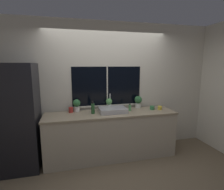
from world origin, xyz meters
TOP-DOWN VIEW (x-y plane):
  - ground_plane at (0.00, 0.00)m, footprint 14.00×14.00m
  - wall_back at (0.00, 0.69)m, footprint 8.00×0.09m
  - wall_right at (2.34, 1.50)m, footprint 0.06×7.00m
  - counter at (0.00, 0.31)m, footprint 2.55×0.65m
  - refrigerator at (-1.69, 0.31)m, footprint 0.73×0.69m
  - sink at (0.04, 0.34)m, footprint 0.53×0.44m
  - potted_plant_left at (-0.65, 0.55)m, footprint 0.15×0.15m
  - potted_plant_center at (0.01, 0.55)m, footprint 0.13×0.13m
  - potted_plant_right at (0.66, 0.55)m, footprint 0.16×0.16m
  - soap_bottle at (0.41, 0.36)m, footprint 0.05×0.05m
  - bottle_tall at (-0.35, 0.33)m, footprint 0.07×0.07m
  - mug_red at (-0.76, 0.52)m, footprint 0.09×0.09m
  - mug_green at (0.89, 0.34)m, footprint 0.09×0.09m
  - mug_yellow at (1.04, 0.30)m, footprint 0.09×0.09m

SIDE VIEW (x-z plane):
  - ground_plane at x=0.00m, z-range 0.00..0.00m
  - counter at x=0.00m, z-range 0.00..0.91m
  - refrigerator at x=-1.69m, z-range 0.00..1.86m
  - mug_green at x=0.89m, z-range 0.91..0.98m
  - mug_yellow at x=1.04m, z-range 0.91..0.98m
  - sink at x=0.04m, z-range 0.79..1.12m
  - mug_red at x=-0.76m, z-range 0.91..1.01m
  - soap_bottle at x=0.41m, z-range 0.90..1.06m
  - bottle_tall at x=-0.35m, z-range 0.89..1.14m
  - potted_plant_center at x=0.01m, z-range 0.92..1.16m
  - potted_plant_left at x=-0.65m, z-range 0.93..1.17m
  - potted_plant_right at x=0.66m, z-range 0.93..1.19m
  - wall_back at x=0.00m, z-range 0.00..2.70m
  - wall_right at x=2.34m, z-range 0.00..2.70m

